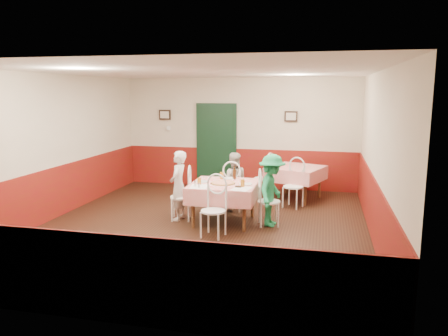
% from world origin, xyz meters
% --- Properties ---
extents(floor, '(7.00, 7.00, 0.00)m').
position_xyz_m(floor, '(0.00, 0.00, 0.00)').
color(floor, black).
rests_on(floor, ground).
extents(ceiling, '(7.00, 7.00, 0.00)m').
position_xyz_m(ceiling, '(0.00, 0.00, 2.80)').
color(ceiling, white).
rests_on(ceiling, back_wall).
extents(back_wall, '(6.00, 0.10, 2.80)m').
position_xyz_m(back_wall, '(0.00, 3.50, 1.40)').
color(back_wall, beige).
rests_on(back_wall, ground).
extents(front_wall, '(6.00, 0.10, 2.80)m').
position_xyz_m(front_wall, '(0.00, -3.50, 1.40)').
color(front_wall, beige).
rests_on(front_wall, ground).
extents(left_wall, '(0.10, 7.00, 2.80)m').
position_xyz_m(left_wall, '(-3.00, 0.00, 1.40)').
color(left_wall, beige).
rests_on(left_wall, ground).
extents(right_wall, '(0.10, 7.00, 2.80)m').
position_xyz_m(right_wall, '(3.00, 0.00, 1.40)').
color(right_wall, beige).
rests_on(right_wall, ground).
extents(wainscot_back, '(6.00, 0.03, 1.00)m').
position_xyz_m(wainscot_back, '(0.00, 3.48, 0.50)').
color(wainscot_back, maroon).
rests_on(wainscot_back, ground).
extents(wainscot_front, '(6.00, 0.03, 1.00)m').
position_xyz_m(wainscot_front, '(0.00, -3.48, 0.50)').
color(wainscot_front, maroon).
rests_on(wainscot_front, ground).
extents(wainscot_left, '(0.03, 7.00, 1.00)m').
position_xyz_m(wainscot_left, '(-2.98, 0.00, 0.50)').
color(wainscot_left, maroon).
rests_on(wainscot_left, ground).
extents(wainscot_right, '(0.03, 7.00, 1.00)m').
position_xyz_m(wainscot_right, '(2.98, 0.00, 0.50)').
color(wainscot_right, maroon).
rests_on(wainscot_right, ground).
extents(door, '(0.96, 0.06, 2.10)m').
position_xyz_m(door, '(-0.60, 3.45, 1.05)').
color(door, black).
rests_on(door, ground).
extents(picture_left, '(0.32, 0.03, 0.26)m').
position_xyz_m(picture_left, '(-2.00, 3.45, 1.85)').
color(picture_left, black).
rests_on(picture_left, back_wall).
extents(picture_right, '(0.32, 0.03, 0.26)m').
position_xyz_m(picture_right, '(1.30, 3.45, 1.85)').
color(picture_right, black).
rests_on(picture_right, back_wall).
extents(thermostat, '(0.10, 0.03, 0.10)m').
position_xyz_m(thermostat, '(-1.90, 3.45, 1.50)').
color(thermostat, white).
rests_on(thermostat, back_wall).
extents(main_table, '(1.23, 1.23, 0.77)m').
position_xyz_m(main_table, '(0.33, 0.35, 0.38)').
color(main_table, red).
rests_on(main_table, ground).
extents(second_table, '(1.44, 1.44, 0.77)m').
position_xyz_m(second_table, '(1.52, 2.49, 0.38)').
color(second_table, red).
rests_on(second_table, ground).
extents(chair_left, '(0.50, 0.50, 0.90)m').
position_xyz_m(chair_left, '(-0.52, 0.34, 0.45)').
color(chair_left, white).
rests_on(chair_left, ground).
extents(chair_right, '(0.51, 0.51, 0.90)m').
position_xyz_m(chair_right, '(1.18, 0.36, 0.45)').
color(chair_right, white).
rests_on(chair_right, ground).
extents(chair_far, '(0.44, 0.44, 0.90)m').
position_xyz_m(chair_far, '(0.32, 1.20, 0.45)').
color(chair_far, white).
rests_on(chair_far, ground).
extents(chair_near, '(0.48, 0.48, 0.90)m').
position_xyz_m(chair_near, '(0.33, -0.50, 0.45)').
color(chair_near, white).
rests_on(chair_near, ground).
extents(chair_second_a, '(0.54, 0.54, 0.90)m').
position_xyz_m(chair_second_a, '(0.77, 2.49, 0.45)').
color(chair_second_a, white).
rests_on(chair_second_a, ground).
extents(chair_second_b, '(0.54, 0.54, 0.90)m').
position_xyz_m(chair_second_b, '(1.52, 1.74, 0.45)').
color(chair_second_b, white).
rests_on(chair_second_b, ground).
extents(pizza, '(0.44, 0.44, 0.03)m').
position_xyz_m(pizza, '(0.32, 0.30, 0.77)').
color(pizza, '#B74723').
rests_on(pizza, main_table).
extents(plate_left, '(0.25, 0.25, 0.01)m').
position_xyz_m(plate_left, '(-0.12, 0.35, 0.77)').
color(plate_left, white).
rests_on(plate_left, main_table).
extents(plate_right, '(0.25, 0.25, 0.01)m').
position_xyz_m(plate_right, '(0.74, 0.33, 0.77)').
color(plate_right, white).
rests_on(plate_right, main_table).
extents(plate_far, '(0.25, 0.25, 0.01)m').
position_xyz_m(plate_far, '(0.34, 0.80, 0.77)').
color(plate_far, white).
rests_on(plate_far, main_table).
extents(glass_a, '(0.07, 0.07, 0.13)m').
position_xyz_m(glass_a, '(-0.09, 0.12, 0.82)').
color(glass_a, '#BF7219').
rests_on(glass_a, main_table).
extents(glass_b, '(0.08, 0.08, 0.14)m').
position_xyz_m(glass_b, '(0.72, 0.12, 0.83)').
color(glass_b, '#BF7219').
rests_on(glass_b, main_table).
extents(glass_c, '(0.07, 0.07, 0.13)m').
position_xyz_m(glass_c, '(0.19, 0.74, 0.83)').
color(glass_c, '#BF7219').
rests_on(glass_c, main_table).
extents(beer_bottle, '(0.07, 0.07, 0.24)m').
position_xyz_m(beer_bottle, '(0.44, 0.76, 0.88)').
color(beer_bottle, '#381C0A').
rests_on(beer_bottle, main_table).
extents(shaker_a, '(0.04, 0.04, 0.09)m').
position_xyz_m(shaker_a, '(-0.12, -0.05, 0.81)').
color(shaker_a, silver).
rests_on(shaker_a, main_table).
extents(shaker_b, '(0.04, 0.04, 0.09)m').
position_xyz_m(shaker_b, '(-0.02, -0.14, 0.81)').
color(shaker_b, silver).
rests_on(shaker_b, main_table).
extents(shaker_c, '(0.04, 0.04, 0.09)m').
position_xyz_m(shaker_c, '(-0.14, 0.01, 0.81)').
color(shaker_c, '#B23319').
rests_on(shaker_c, main_table).
extents(menu_left, '(0.36, 0.44, 0.00)m').
position_xyz_m(menu_left, '(-0.05, -0.04, 0.76)').
color(menu_left, white).
rests_on(menu_left, main_table).
extents(menu_right, '(0.37, 0.45, 0.00)m').
position_xyz_m(menu_right, '(0.74, -0.04, 0.76)').
color(menu_right, white).
rests_on(menu_right, main_table).
extents(wallet, '(0.11, 0.09, 0.02)m').
position_xyz_m(wallet, '(0.66, 0.07, 0.77)').
color(wallet, black).
rests_on(wallet, main_table).
extents(diner_left, '(0.33, 0.50, 1.34)m').
position_xyz_m(diner_left, '(-0.57, 0.34, 0.67)').
color(diner_left, gray).
rests_on(diner_left, ground).
extents(diner_far, '(0.67, 0.57, 1.22)m').
position_xyz_m(diner_far, '(0.32, 1.25, 0.61)').
color(diner_far, gray).
rests_on(diner_far, ground).
extents(diner_right, '(0.61, 0.93, 1.34)m').
position_xyz_m(diner_right, '(1.23, 0.36, 0.67)').
color(diner_right, gray).
rests_on(diner_right, ground).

